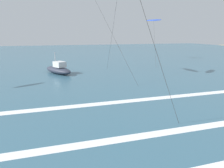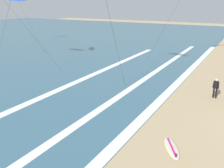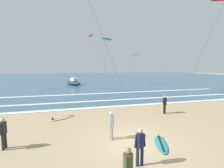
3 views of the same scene
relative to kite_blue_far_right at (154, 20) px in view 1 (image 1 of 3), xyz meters
name	(u,v)px [view 1 (image 1 of 3)]	position (x,y,z in m)	size (l,w,h in m)	color
ocean_surface	(65,55)	(-16.34, 13.15, -7.52)	(140.00, 90.00, 0.01)	#386075
wave_foam_mid_break	(110,141)	(-16.84, -28.28, -7.51)	(57.01, 0.62, 0.01)	white
wave_foam_outer_break	(98,104)	(-16.21, -23.00, -7.51)	(42.77, 0.72, 0.01)	white
kite_blue_far_right	(154,20)	(0.00, 0.00, 0.00)	(5.27, 10.62, 7.79)	blue
offshore_boat	(58,69)	(-18.57, -10.11, -6.97)	(3.98, 5.38, 2.70)	#2D3342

